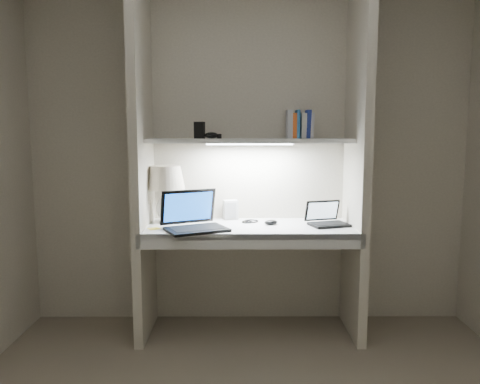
{
  "coord_description": "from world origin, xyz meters",
  "views": [
    {
      "loc": [
        -0.08,
        -1.94,
        1.41
      ],
      "look_at": [
        -0.07,
        1.05,
        1.03
      ],
      "focal_mm": 35.0,
      "sensor_mm": 36.0,
      "label": 1
    }
  ],
  "objects_px": {
    "laptop_netbook": "(327,219)",
    "book_row": "(300,125)",
    "table_lamp": "(166,184)",
    "laptop_main": "(193,221)",
    "speaker": "(231,210)"
  },
  "relations": [
    {
      "from": "laptop_main",
      "to": "book_row",
      "type": "bearing_deg",
      "value": -2.12
    },
    {
      "from": "laptop_main",
      "to": "speaker",
      "type": "bearing_deg",
      "value": 29.63
    },
    {
      "from": "laptop_netbook",
      "to": "book_row",
      "type": "xyz_separation_m",
      "value": [
        -0.17,
        0.18,
        0.65
      ]
    },
    {
      "from": "speaker",
      "to": "book_row",
      "type": "height_order",
      "value": "book_row"
    },
    {
      "from": "speaker",
      "to": "book_row",
      "type": "bearing_deg",
      "value": -18.3
    },
    {
      "from": "book_row",
      "to": "table_lamp",
      "type": "bearing_deg",
      "value": -174.95
    },
    {
      "from": "laptop_netbook",
      "to": "book_row",
      "type": "relative_size",
      "value": 1.53
    },
    {
      "from": "speaker",
      "to": "laptop_main",
      "type": "bearing_deg",
      "value": -140.02
    },
    {
      "from": "table_lamp",
      "to": "laptop_netbook",
      "type": "bearing_deg",
      "value": -4.93
    },
    {
      "from": "table_lamp",
      "to": "laptop_main",
      "type": "relative_size",
      "value": 0.83
    },
    {
      "from": "table_lamp",
      "to": "book_row",
      "type": "distance_m",
      "value": 1.04
    },
    {
      "from": "table_lamp",
      "to": "laptop_main",
      "type": "bearing_deg",
      "value": -47.17
    },
    {
      "from": "table_lamp",
      "to": "laptop_main",
      "type": "distance_m",
      "value": 0.39
    },
    {
      "from": "laptop_main",
      "to": "speaker",
      "type": "distance_m",
      "value": 0.42
    },
    {
      "from": "table_lamp",
      "to": "speaker",
      "type": "distance_m",
      "value": 0.51
    }
  ]
}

